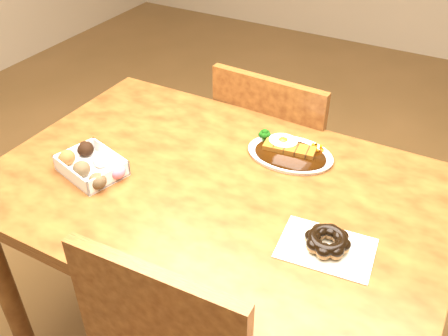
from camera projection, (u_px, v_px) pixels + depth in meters
The scene contains 5 objects.
table at pixel (217, 213), 1.37m from camera, with size 1.20×0.80×0.75m.
chair_far at pixel (279, 162), 1.86m from camera, with size 0.44×0.44×0.87m.
katsu_curry_plate at pixel (289, 151), 1.41m from camera, with size 0.25×0.19×0.05m.
donut_box at pixel (91, 165), 1.34m from camera, with size 0.21×0.17×0.05m.
pon_de_ring at pixel (327, 242), 1.11m from camera, with size 0.22×0.17×0.04m.
Camera 1 is at (0.52, -0.89, 1.56)m, focal length 40.00 mm.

